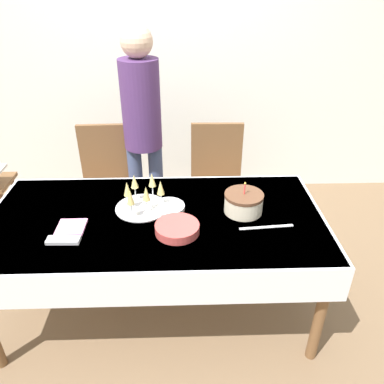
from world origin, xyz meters
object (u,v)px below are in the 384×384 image
dining_chair_far_right (217,180)px  person_standing (142,121)px  dining_chair_far_left (107,182)px  champagne_tray (142,196)px  birthday_cake (244,203)px  plate_stack_main (177,228)px  plate_stack_dessert (168,207)px

dining_chair_far_right → person_standing: (-0.56, 0.05, 0.47)m
dining_chair_far_left → champagne_tray: bearing=-63.5°
dining_chair_far_right → birthday_cake: (0.08, -0.76, 0.26)m
dining_chair_far_right → birthday_cake: size_ratio=4.26×
birthday_cake → plate_stack_main: (-0.38, -0.19, -0.04)m
dining_chair_far_right → champagne_tray: dining_chair_far_right is taller
person_standing → champagne_tray: bearing=-86.2°
birthday_cake → plate_stack_dessert: size_ratio=1.16×
birthday_cake → champagne_tray: birthday_cake is taller
dining_chair_far_left → dining_chair_far_right: 0.86m
plate_stack_main → plate_stack_dessert: size_ratio=1.23×
champagne_tray → person_standing: bearing=93.8°
dining_chair_far_left → birthday_cake: (0.93, -0.76, 0.26)m
dining_chair_far_right → champagne_tray: bearing=-125.7°
dining_chair_far_left → champagne_tray: size_ratio=3.06×
champagne_tray → dining_chair_far_right: bearing=54.3°
dining_chair_far_left → plate_stack_dessert: bearing=-55.3°
dining_chair_far_right → champagne_tray: size_ratio=3.06×
dining_chair_far_right → plate_stack_main: (-0.30, -0.95, 0.23)m
plate_stack_dessert → dining_chair_far_right: bearing=63.8°
dining_chair_far_left → person_standing: (0.30, 0.05, 0.47)m
dining_chair_far_left → champagne_tray: 0.84m
birthday_cake → plate_stack_dessert: birthday_cake is taller
champagne_tray → person_standing: person_standing is taller
dining_chair_far_right → plate_stack_main: 1.02m
plate_stack_main → plate_stack_dessert: plate_stack_main is taller
champagne_tray → dining_chair_far_left: bearing=116.5°
birthday_cake → plate_stack_dessert: 0.44m
dining_chair_far_right → plate_stack_dessert: (-0.36, -0.72, 0.22)m
dining_chair_far_right → birthday_cake: bearing=-84.0°
dining_chair_far_right → champagne_tray: (-0.51, -0.70, 0.29)m
plate_stack_dessert → person_standing: (-0.20, 0.77, 0.26)m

